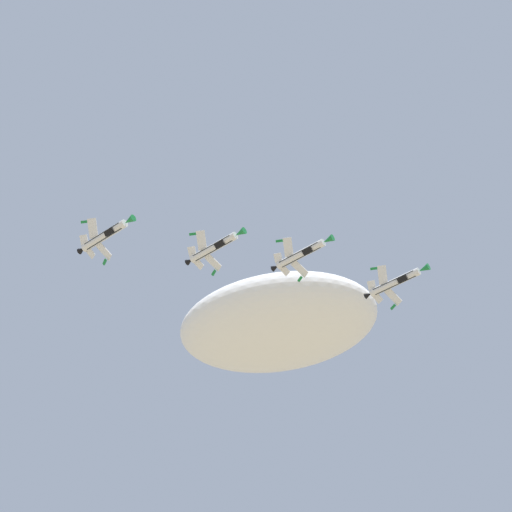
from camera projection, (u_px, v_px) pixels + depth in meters
The scene contains 5 objects.
cloud_near_formation at pixel (277, 324), 217.05m from camera, with size 58.55×38.40×19.28m, color white.
fighter_jet_lead at pixel (396, 282), 163.56m from camera, with size 15.42×8.48×7.20m.
fighter_jet_left_wing at pixel (302, 254), 161.22m from camera, with size 15.42×8.80×6.46m.
fighter_jet_right_wing at pixel (215, 247), 158.67m from camera, with size 15.42×8.78×6.51m.
fighter_jet_left_outer at pixel (105, 235), 154.63m from camera, with size 15.42×8.63×6.88m.
Camera 1 is at (-2.72, -3.85, 1.80)m, focal length 52.57 mm.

